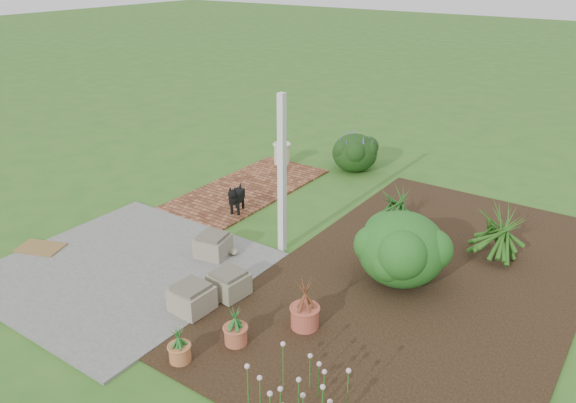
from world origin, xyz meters
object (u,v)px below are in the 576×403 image
Objects in this scene: black_dog at (236,197)px; cream_ceramic_urn at (282,154)px; stone_trough_near at (192,299)px; evergreen_shrub at (402,247)px.

cream_ceramic_urn is at bearing 85.69° from black_dog.
stone_trough_near is 2.94m from evergreen_shrub.
black_dog is 0.46× the size of evergreen_shrub.
cream_ceramic_urn is at bearing 113.74° from stone_trough_near.
stone_trough_near is at bearing -83.40° from black_dog.
stone_trough_near is 0.38× the size of evergreen_shrub.
cream_ceramic_urn is (-2.29, 5.21, 0.07)m from stone_trough_near.
black_dog is at bearing 172.77° from evergreen_shrub.
stone_trough_near is 0.82× the size of black_dog.
evergreen_shrub is at bearing 49.80° from stone_trough_near.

